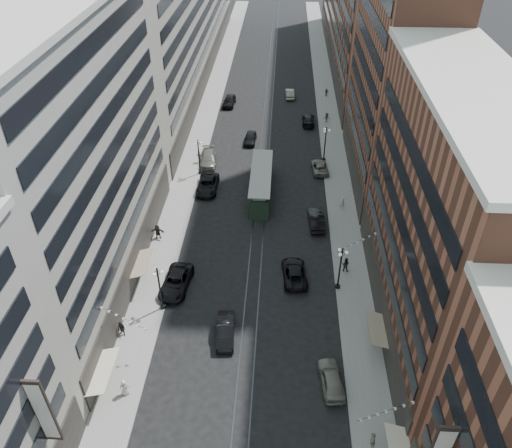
% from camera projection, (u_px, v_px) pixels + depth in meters
% --- Properties ---
extents(ground, '(220.00, 220.00, 0.00)m').
position_uv_depth(ground, '(264.00, 159.00, 77.18)').
color(ground, black).
rests_on(ground, ground).
extents(sidewalk_west, '(4.00, 180.00, 0.15)m').
position_uv_depth(sidewalk_west, '(202.00, 128.00, 85.60)').
color(sidewalk_west, gray).
rests_on(sidewalk_west, ground).
extents(sidewalk_east, '(4.00, 180.00, 0.15)m').
position_uv_depth(sidewalk_east, '(331.00, 131.00, 84.64)').
color(sidewalk_east, gray).
rests_on(sidewalk_east, ground).
extents(rail_west, '(0.12, 180.00, 0.02)m').
position_uv_depth(rail_west, '(262.00, 130.00, 85.19)').
color(rail_west, '#2D2D33').
rests_on(rail_west, ground).
extents(rail_east, '(0.12, 180.00, 0.02)m').
position_uv_depth(rail_east, '(270.00, 130.00, 85.13)').
color(rail_east, '#2D2D33').
rests_on(rail_east, ground).
extents(building_west_mid, '(8.00, 36.00, 28.00)m').
position_uv_depth(building_west_mid, '(77.00, 166.00, 47.95)').
color(building_west_mid, gray).
rests_on(building_west_mid, ground).
extents(building_west_far, '(8.00, 90.00, 26.00)m').
position_uv_depth(building_west_far, '(187.00, 9.00, 98.85)').
color(building_west_far, gray).
rests_on(building_west_far, ground).
extents(building_east_mid, '(8.00, 30.00, 24.00)m').
position_uv_depth(building_east_mid, '(444.00, 225.00, 43.68)').
color(building_east_mid, brown).
rests_on(building_east_mid, ground).
extents(building_east_tower, '(8.00, 26.00, 42.00)m').
position_uv_depth(building_east_tower, '(404.00, 28.00, 60.63)').
color(building_east_tower, brown).
rests_on(building_east_tower, ground).
extents(building_east_far, '(8.00, 72.00, 24.00)m').
position_uv_depth(building_east_far, '(354.00, 6.00, 105.16)').
color(building_east_far, brown).
rests_on(building_east_far, ground).
extents(lamppost_sw_far, '(1.03, 1.14, 5.52)m').
position_uv_depth(lamppost_sw_far, '(160.00, 287.00, 50.17)').
color(lamppost_sw_far, black).
rests_on(lamppost_sw_far, sidewalk_west).
extents(lamppost_sw_mid, '(1.03, 1.14, 5.52)m').
position_uv_depth(lamppost_sw_mid, '(199.00, 156.00, 71.73)').
color(lamppost_sw_mid, black).
rests_on(lamppost_sw_mid, sidewalk_west).
extents(lamppost_se_far, '(1.03, 1.14, 5.52)m').
position_uv_depth(lamppost_se_far, '(340.00, 267.00, 52.56)').
color(lamppost_se_far, black).
rests_on(lamppost_se_far, sidewalk_east).
extents(lamppost_se_mid, '(1.03, 1.14, 5.52)m').
position_uv_depth(lamppost_se_mid, '(325.00, 143.00, 74.92)').
color(lamppost_se_mid, black).
rests_on(lamppost_se_mid, sidewalk_east).
extents(streetcar, '(2.81, 12.68, 3.51)m').
position_uv_depth(streetcar, '(261.00, 184.00, 68.40)').
color(streetcar, '#1F3122').
rests_on(streetcar, ground).
extents(car_2, '(3.33, 6.21, 1.66)m').
position_uv_depth(car_2, '(176.00, 282.00, 54.02)').
color(car_2, black).
rests_on(car_2, ground).
extents(car_4, '(2.51, 4.99, 1.63)m').
position_uv_depth(car_4, '(331.00, 379.00, 44.13)').
color(car_4, slate).
rests_on(car_4, ground).
extents(car_5, '(2.09, 4.99, 1.61)m').
position_uv_depth(car_5, '(225.00, 331.00, 48.57)').
color(car_5, black).
rests_on(car_5, ground).
extents(pedestrian_1, '(0.97, 0.72, 1.77)m').
position_uv_depth(pedestrian_1, '(125.00, 387.00, 43.19)').
color(pedestrian_1, '#BEB59D').
rests_on(pedestrian_1, sidewalk_west).
extents(pedestrian_2, '(0.97, 0.77, 1.75)m').
position_uv_depth(pedestrian_2, '(122.00, 329.00, 48.47)').
color(pedestrian_2, black).
rests_on(pedestrian_2, sidewalk_west).
extents(pedestrian_4, '(0.55, 1.02, 1.67)m').
position_uv_depth(pedestrian_4, '(373.00, 439.00, 39.43)').
color(pedestrian_4, '#A69E89').
rests_on(pedestrian_4, sidewalk_east).
extents(car_7, '(2.81, 6.01, 1.66)m').
position_uv_depth(car_7, '(208.00, 185.00, 69.72)').
color(car_7, black).
rests_on(car_7, ground).
extents(car_8, '(2.92, 5.91, 1.65)m').
position_uv_depth(car_8, '(208.00, 158.00, 75.69)').
color(car_8, '#626057').
rests_on(car_8, ground).
extents(car_9, '(2.40, 5.22, 1.73)m').
position_uv_depth(car_9, '(229.00, 101.00, 92.93)').
color(car_9, black).
rests_on(car_9, ground).
extents(car_10, '(2.13, 5.25, 1.69)m').
position_uv_depth(car_10, '(316.00, 220.00, 63.12)').
color(car_10, black).
rests_on(car_10, ground).
extents(car_11, '(2.73, 5.13, 1.37)m').
position_uv_depth(car_11, '(320.00, 167.00, 73.93)').
color(car_11, slate).
rests_on(car_11, ground).
extents(car_12, '(2.19, 5.23, 1.51)m').
position_uv_depth(car_12, '(308.00, 120.00, 86.65)').
color(car_12, black).
rests_on(car_12, ground).
extents(car_13, '(2.02, 4.53, 1.51)m').
position_uv_depth(car_13, '(250.00, 138.00, 81.12)').
color(car_13, black).
rests_on(car_13, ground).
extents(car_14, '(1.79, 4.62, 1.50)m').
position_uv_depth(car_14, '(290.00, 94.00, 96.06)').
color(car_14, gray).
rests_on(car_14, ground).
extents(pedestrian_5, '(1.79, 0.57, 1.92)m').
position_uv_depth(pedestrian_5, '(158.00, 231.00, 60.72)').
color(pedestrian_5, black).
rests_on(pedestrian_5, sidewalk_west).
extents(pedestrian_6, '(1.17, 0.88, 1.82)m').
position_uv_depth(pedestrian_6, '(200.00, 157.00, 75.63)').
color(pedestrian_6, gray).
rests_on(pedestrian_6, sidewalk_west).
extents(pedestrian_7, '(0.98, 0.70, 1.81)m').
position_uv_depth(pedestrian_7, '(345.00, 265.00, 55.96)').
color(pedestrian_7, black).
rests_on(pedestrian_7, sidewalk_east).
extents(pedestrian_8, '(0.67, 0.50, 1.65)m').
position_uv_depth(pedestrian_8, '(342.00, 203.00, 65.87)').
color(pedestrian_8, '#BCB39C').
rests_on(pedestrian_8, sidewalk_east).
extents(pedestrian_9, '(1.10, 0.47, 1.69)m').
position_uv_depth(pedestrian_9, '(327.00, 118.00, 86.81)').
color(pedestrian_9, black).
rests_on(pedestrian_9, sidewalk_east).
extents(car_extra_0, '(3.08, 5.76, 1.54)m').
position_uv_depth(car_extra_0, '(294.00, 273.00, 55.30)').
color(car_extra_0, black).
rests_on(car_extra_0, ground).
extents(pedestrian_extra_0, '(0.98, 0.87, 1.55)m').
position_uv_depth(pedestrian_extra_0, '(327.00, 92.00, 96.10)').
color(pedestrian_extra_0, black).
rests_on(pedestrian_extra_0, sidewalk_east).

